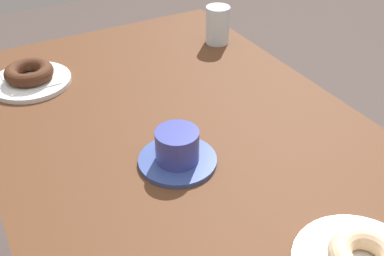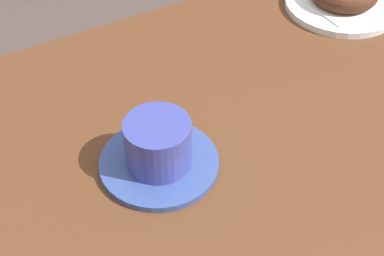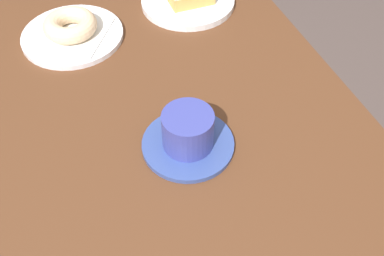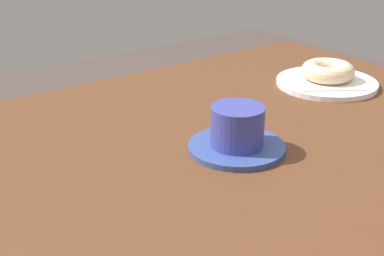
% 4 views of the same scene
% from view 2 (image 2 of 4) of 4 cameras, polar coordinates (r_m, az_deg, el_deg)
% --- Properties ---
extents(table, '(1.24, 0.77, 0.77)m').
position_cam_2_polar(table, '(0.81, 2.40, -9.30)').
color(table, '#522F1B').
rests_on(table, ground_plane).
extents(plate_chocolate_ring, '(0.20, 0.20, 0.01)m').
position_cam_2_polar(plate_chocolate_ring, '(1.07, 14.32, 11.61)').
color(plate_chocolate_ring, white).
rests_on(plate_chocolate_ring, table).
extents(napkin_chocolate_ring, '(0.12, 0.12, 0.00)m').
position_cam_2_polar(napkin_chocolate_ring, '(1.07, 14.39, 11.94)').
color(napkin_chocolate_ring, white).
rests_on(napkin_chocolate_ring, plate_chocolate_ring).
extents(coffee_cup, '(0.15, 0.15, 0.07)m').
position_cam_2_polar(coffee_cup, '(0.73, -3.29, -2.07)').
color(coffee_cup, '#33498D').
rests_on(coffee_cup, table).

